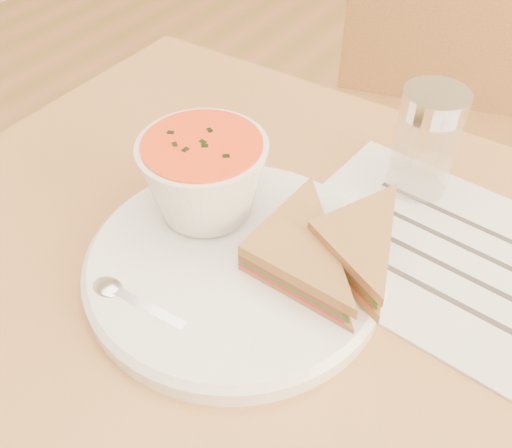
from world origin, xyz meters
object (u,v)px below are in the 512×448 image
Objects in this scene: condiment_shaker at (425,143)px; chair_far at (429,154)px; plate at (235,265)px; soup_bowl at (205,181)px.

chair_far is at bearing 102.12° from condiment_shaker.
condiment_shaker is (0.09, 0.21, 0.05)m from plate.
condiment_shaker reaches higher than plate.
chair_far is 8.17× the size of soup_bowl.
chair_far is 0.67m from soup_bowl.
soup_bowl is (-0.06, 0.04, 0.05)m from plate.
soup_bowl reaches higher than plate.
chair_far reaches higher than plate.
chair_far is at bearing 89.63° from plate.
soup_bowl is 0.23m from condiment_shaker.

